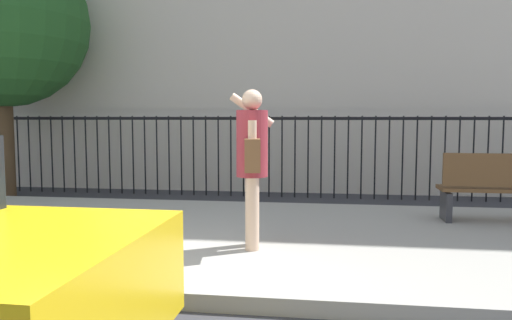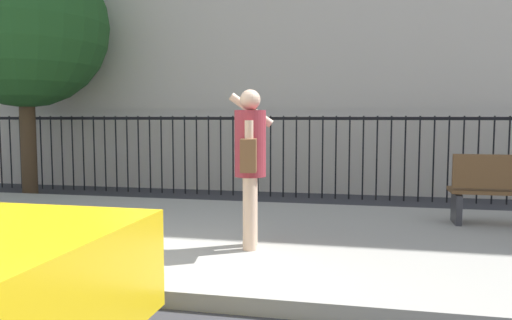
% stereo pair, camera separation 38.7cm
% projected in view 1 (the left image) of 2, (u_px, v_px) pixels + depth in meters
% --- Properties ---
extents(ground_plane, '(60.00, 60.00, 0.00)m').
position_uv_depth(ground_plane, '(82.00, 306.00, 4.17)').
color(ground_plane, '#333338').
extents(sidewalk, '(28.00, 4.40, 0.15)m').
position_uv_depth(sidewalk, '(166.00, 235.00, 6.34)').
color(sidewalk, '#9E9B93').
rests_on(sidewalk, ground).
extents(iron_fence, '(12.03, 0.04, 1.60)m').
position_uv_depth(iron_fence, '(225.00, 145.00, 9.90)').
color(iron_fence, black).
rests_on(iron_fence, ground).
extents(pedestrian_on_phone, '(0.51, 0.69, 1.72)m').
position_uv_depth(pedestrian_on_phone, '(252.00, 157.00, 5.35)').
color(pedestrian_on_phone, beige).
rests_on(pedestrian_on_phone, sidewalk).
extents(street_bench, '(1.60, 0.45, 0.95)m').
position_uv_depth(street_bench, '(502.00, 186.00, 6.68)').
color(street_bench, brown).
rests_on(street_bench, sidewalk).
extents(street_tree_near, '(3.29, 3.29, 5.05)m').
position_uv_depth(street_tree_near, '(1.00, 22.00, 9.53)').
color(street_tree_near, '#4C3823').
rests_on(street_tree_near, ground).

